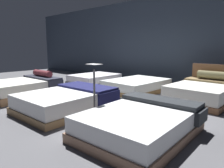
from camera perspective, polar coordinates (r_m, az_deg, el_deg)
name	(u,v)px	position (r m, az deg, el deg)	size (l,w,h in m)	color
ground_plane	(109,99)	(6.03, -0.72, -4.04)	(18.00, 18.00, 0.02)	#5B5B60
showroom_back_wall	(167,40)	(8.66, 15.08, 11.62)	(18.00, 0.06, 3.50)	#333D4C
bed_0	(24,88)	(6.83, -23.17, -0.93)	(1.62, 1.95, 0.73)	#976E4B
bed_1	(68,100)	(4.97, -12.18, -4.47)	(1.63, 2.12, 0.50)	olive
bed_2	(140,122)	(3.54, 7.87, -10.47)	(1.62, 2.03, 0.50)	#8E6953
bed_3	(95,79)	(8.54, -4.83, 1.40)	(1.47, 1.91, 0.37)	#303532
bed_4	(137,85)	(7.03, 6.84, -0.39)	(1.64, 2.17, 0.40)	brown
bed_5	(203,92)	(6.19, 23.85, -1.96)	(1.56, 1.99, 0.96)	brown
price_sign	(94,99)	(4.08, -4.87, -4.27)	(0.28, 0.24, 1.15)	#3F3F44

